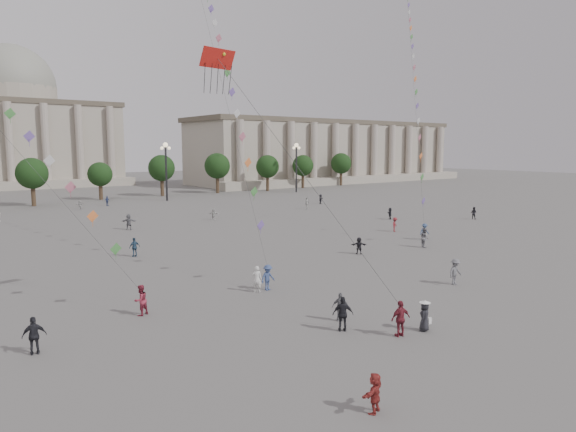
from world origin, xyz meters
TOP-DOWN VIEW (x-y plane):
  - ground at (0.00, 0.00)m, footprint 360.00×360.00m
  - hall_east at (75.00, 93.89)m, footprint 84.00×26.22m
  - hall_central at (0.00, 129.22)m, footprint 48.30×34.30m
  - tree_row at (0.00, 78.00)m, footprint 137.12×5.12m
  - lamp_post_mid_east at (15.00, 70.00)m, footprint 2.00×0.90m
  - lamp_post_far_east at (45.00, 70.00)m, footprint 2.00×0.90m
  - person_crowd_0 at (3.47, 68.00)m, footprint 1.05×0.72m
  - person_crowd_3 at (9.89, 14.74)m, footprint 1.45×1.24m
  - person_crowd_4 at (-1.49, 65.87)m, footprint 1.42×0.99m
  - person_crowd_6 at (7.92, 2.96)m, footprint 1.25×0.75m
  - person_crowd_7 at (9.82, 42.54)m, footprint 1.42×1.32m
  - person_crowd_8 at (22.20, 21.38)m, footprint 1.25×1.05m
  - person_crowd_9 at (34.23, 49.04)m, footprint 1.61×1.22m
  - person_crowd_12 at (-2.26, 41.31)m, footprint 1.77×1.42m
  - person_crowd_13 at (-4.54, 9.85)m, footprint 0.79×0.76m
  - person_crowd_14 at (20.67, 15.88)m, footprint 1.25×0.88m
  - person_crowd_15 at (38.79, 22.02)m, footprint 0.84×0.97m
  - person_crowd_18 at (-7.15, 25.99)m, footprint 1.04×0.50m
  - person_crowd_19 at (29.51, 28.78)m, footprint 1.22×1.47m
  - person_crowd_21 at (27.57, 44.54)m, footprint 1.22×0.91m
  - tourist_0 at (-3.05, -1.52)m, footprint 1.20×0.70m
  - tourist_1 at (-4.94, 0.83)m, footprint 1.16×1.04m
  - tourist_2 at (-9.79, -6.17)m, footprint 1.49×0.92m
  - tourist_3 at (-3.93, 2.12)m, footprint 1.00×0.93m
  - tourist_4 at (-18.84, 7.29)m, footprint 1.14×0.62m
  - kite_flyer_0 at (-12.67, 9.84)m, footprint 1.07×0.96m
  - kite_flyer_1 at (-3.67, 9.81)m, footprint 1.24×0.82m
  - kite_flyer_2 at (17.35, 13.24)m, footprint 1.09×1.17m
  - hat_person at (-1.38, -1.75)m, footprint 0.93×0.81m
  - dragon_kite at (-8.83, 6.87)m, footprint 4.06×4.70m
  - kite_train_east at (34.45, 29.94)m, footprint 31.97×30.73m

SIDE VIEW (x-z plane):
  - ground at x=0.00m, z-range 0.00..0.00m
  - person_crowd_4 at x=-1.49m, z-range 0.00..1.48m
  - tourist_2 at x=-9.79m, z-range 0.00..1.53m
  - person_crowd_3 at x=9.89m, z-range 0.00..1.57m
  - person_crowd_19 at x=29.51m, z-range 0.00..1.58m
  - person_crowd_7 at x=9.82m, z-range 0.00..1.59m
  - tourist_3 at x=-3.93m, z-range 0.00..1.64m
  - person_crowd_0 at x=3.47m, z-range 0.00..1.66m
  - person_crowd_8 at x=22.20m, z-range 0.00..1.68m
  - person_crowd_15 at x=38.79m, z-range 0.00..1.69m
  - person_crowd_9 at x=34.23m, z-range 0.00..1.69m
  - hat_person at x=-1.38m, z-range 0.01..1.70m
  - person_crowd_18 at x=-7.15m, z-range 0.00..1.72m
  - person_crowd_14 at x=20.67m, z-range 0.00..1.75m
  - kite_flyer_1 at x=-3.67m, z-range 0.00..1.79m
  - person_crowd_13 at x=-4.54m, z-range 0.00..1.82m
  - kite_flyer_0 at x=-12.67m, z-range 0.00..1.82m
  - tourist_4 at x=-18.84m, z-range 0.00..1.85m
  - person_crowd_12 at x=-2.26m, z-range 0.00..1.89m
  - tourist_1 at x=-4.94m, z-range 0.00..1.89m
  - person_crowd_6 at x=7.92m, z-range 0.00..1.90m
  - tourist_0 at x=-3.05m, z-range 0.00..1.92m
  - kite_flyer_2 at x=17.35m, z-range 0.00..1.93m
  - person_crowd_21 at x=27.57m, z-range 0.00..1.93m
  - tree_row at x=0.00m, z-range 1.39..9.39m
  - lamp_post_mid_east at x=15.00m, z-range 2.03..12.68m
  - lamp_post_far_east at x=45.00m, z-range 2.03..12.68m
  - hall_east at x=75.00m, z-range -0.17..17.03m
  - dragon_kite at x=-8.83m, z-range 5.55..22.14m
  - hall_central at x=0.00m, z-range -3.52..31.98m
  - kite_train_east at x=34.45m, z-range -6.94..52.82m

